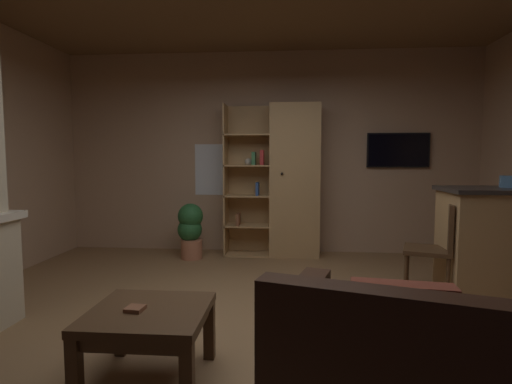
{
  "coord_description": "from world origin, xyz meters",
  "views": [
    {
      "loc": [
        0.28,
        -3.03,
        1.34
      ],
      "look_at": [
        0.0,
        0.4,
        1.05
      ],
      "focal_mm": 28.09,
      "sensor_mm": 36.0,
      "label": 1
    }
  ],
  "objects_px": {
    "potted_floor_plant": "(190,228)",
    "wall_mounted_tv": "(398,150)",
    "table_book_0": "(135,309)",
    "tissue_box": "(507,182)",
    "dining_chair": "(437,244)",
    "bookshelf_cabinet": "(288,181)",
    "coffee_table": "(149,323)"
  },
  "relations": [
    {
      "from": "coffee_table",
      "to": "potted_floor_plant",
      "type": "xyz_separation_m",
      "value": [
        -0.48,
        2.95,
        0.05
      ]
    },
    {
      "from": "table_book_0",
      "to": "bookshelf_cabinet",
      "type": "bearing_deg",
      "value": 74.55
    },
    {
      "from": "tissue_box",
      "to": "wall_mounted_tv",
      "type": "bearing_deg",
      "value": 107.44
    },
    {
      "from": "coffee_table",
      "to": "potted_floor_plant",
      "type": "height_order",
      "value": "potted_floor_plant"
    },
    {
      "from": "tissue_box",
      "to": "table_book_0",
      "type": "height_order",
      "value": "tissue_box"
    },
    {
      "from": "wall_mounted_tv",
      "to": "coffee_table",
      "type": "bearing_deg",
      "value": -124.3
    },
    {
      "from": "dining_chair",
      "to": "wall_mounted_tv",
      "type": "relative_size",
      "value": 1.09
    },
    {
      "from": "table_book_0",
      "to": "wall_mounted_tv",
      "type": "distance_m",
      "value": 4.33
    },
    {
      "from": "dining_chair",
      "to": "potted_floor_plant",
      "type": "xyz_separation_m",
      "value": [
        -2.72,
        1.34,
        -0.13
      ]
    },
    {
      "from": "table_book_0",
      "to": "dining_chair",
      "type": "height_order",
      "value": "dining_chair"
    },
    {
      "from": "bookshelf_cabinet",
      "to": "dining_chair",
      "type": "relative_size",
      "value": 2.25
    },
    {
      "from": "tissue_box",
      "to": "dining_chair",
      "type": "xyz_separation_m",
      "value": [
        -0.65,
        -0.07,
        -0.59
      ]
    },
    {
      "from": "bookshelf_cabinet",
      "to": "tissue_box",
      "type": "xyz_separation_m",
      "value": [
        2.06,
        -1.54,
        0.09
      ]
    },
    {
      "from": "table_book_0",
      "to": "potted_floor_plant",
      "type": "distance_m",
      "value": 3.01
    },
    {
      "from": "coffee_table",
      "to": "wall_mounted_tv",
      "type": "relative_size",
      "value": 0.82
    },
    {
      "from": "tissue_box",
      "to": "table_book_0",
      "type": "relative_size",
      "value": 1.18
    },
    {
      "from": "tissue_box",
      "to": "potted_floor_plant",
      "type": "height_order",
      "value": "tissue_box"
    },
    {
      "from": "bookshelf_cabinet",
      "to": "potted_floor_plant",
      "type": "bearing_deg",
      "value": -168.46
    },
    {
      "from": "table_book_0",
      "to": "wall_mounted_tv",
      "type": "height_order",
      "value": "wall_mounted_tv"
    },
    {
      "from": "table_book_0",
      "to": "dining_chair",
      "type": "distance_m",
      "value": 2.84
    },
    {
      "from": "potted_floor_plant",
      "to": "dining_chair",
      "type": "bearing_deg",
      "value": -26.22
    },
    {
      "from": "bookshelf_cabinet",
      "to": "wall_mounted_tv",
      "type": "relative_size",
      "value": 2.45
    },
    {
      "from": "tissue_box",
      "to": "bookshelf_cabinet",
      "type": "bearing_deg",
      "value": 143.24
    },
    {
      "from": "coffee_table",
      "to": "bookshelf_cabinet",
      "type": "bearing_deg",
      "value": 75.57
    },
    {
      "from": "potted_floor_plant",
      "to": "wall_mounted_tv",
      "type": "bearing_deg",
      "value": 9.62
    },
    {
      "from": "bookshelf_cabinet",
      "to": "potted_floor_plant",
      "type": "relative_size",
      "value": 2.81
    },
    {
      "from": "dining_chair",
      "to": "wall_mounted_tv",
      "type": "height_order",
      "value": "wall_mounted_tv"
    },
    {
      "from": "table_book_0",
      "to": "wall_mounted_tv",
      "type": "bearing_deg",
      "value": 55.17
    },
    {
      "from": "dining_chair",
      "to": "potted_floor_plant",
      "type": "relative_size",
      "value": 1.25
    },
    {
      "from": "table_book_0",
      "to": "potted_floor_plant",
      "type": "bearing_deg",
      "value": 97.75
    },
    {
      "from": "coffee_table",
      "to": "dining_chair",
      "type": "relative_size",
      "value": 0.75
    },
    {
      "from": "tissue_box",
      "to": "potted_floor_plant",
      "type": "bearing_deg",
      "value": 159.28
    }
  ]
}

